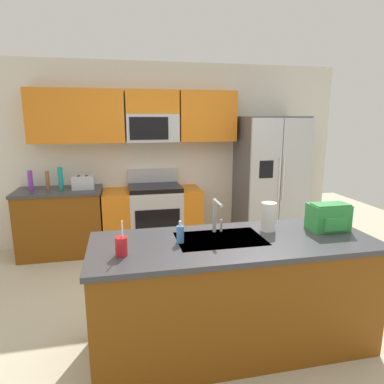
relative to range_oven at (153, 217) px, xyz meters
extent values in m
plane|color=beige|center=(0.27, -1.80, -0.44)|extent=(9.00, 9.00, 0.00)
cube|color=silver|center=(0.27, 0.35, 0.86)|extent=(5.20, 0.10, 2.60)
cube|color=orange|center=(-1.23, 0.14, 1.41)|extent=(0.70, 0.32, 0.70)
cube|color=orange|center=(-0.61, 0.14, 1.41)|extent=(0.53, 0.32, 0.70)
cube|color=orange|center=(0.82, 0.14, 1.41)|extent=(0.81, 0.32, 0.70)
cube|color=#B7BABF|center=(0.04, 0.14, 1.25)|extent=(0.72, 0.32, 0.38)
cube|color=black|center=(-0.02, -0.03, 1.25)|extent=(0.52, 0.01, 0.30)
cube|color=orange|center=(0.04, 0.14, 1.60)|extent=(0.72, 0.32, 0.32)
cube|color=brown|center=(-1.24, 0.00, -0.01)|extent=(1.07, 0.60, 0.86)
cube|color=#38383D|center=(-1.24, 0.00, 0.44)|extent=(1.10, 0.63, 0.04)
cube|color=#B7BABF|center=(0.04, 0.00, -0.02)|extent=(0.72, 0.60, 0.84)
cube|color=black|center=(0.04, -0.31, 0.01)|extent=(0.60, 0.01, 0.36)
cube|color=black|center=(0.04, 0.00, 0.43)|extent=(0.72, 0.60, 0.06)
cube|color=#B7BABF|center=(0.04, 0.27, 0.56)|extent=(0.72, 0.06, 0.20)
cube|color=orange|center=(-0.50, 0.00, -0.02)|extent=(0.36, 0.60, 0.84)
cube|color=orange|center=(0.54, 0.00, -0.02)|extent=(0.28, 0.60, 0.84)
cube|color=#4C4F54|center=(1.73, -0.05, 0.48)|extent=(0.90, 0.70, 1.85)
cube|color=#B7BABF|center=(1.51, -0.42, 0.48)|extent=(0.44, 0.04, 1.81)
cube|color=#B7BABF|center=(1.96, -0.42, 0.48)|extent=(0.44, 0.04, 1.81)
cylinder|color=silver|center=(1.70, -0.45, 0.57)|extent=(0.02, 0.02, 0.60)
cylinder|color=silver|center=(1.76, -0.45, 0.57)|extent=(0.02, 0.02, 0.60)
cube|color=black|center=(1.51, -0.44, 0.70)|extent=(0.20, 0.00, 0.24)
cube|color=brown|center=(0.42, -2.30, -0.01)|extent=(2.17, 0.81, 0.86)
cube|color=#38383D|center=(0.42, -2.30, 0.44)|extent=(2.21, 0.85, 0.04)
cube|color=#B7BABF|center=(0.32, -2.25, 0.44)|extent=(0.68, 0.44, 0.03)
cube|color=#B7BABF|center=(-0.92, -0.05, 0.55)|extent=(0.28, 0.16, 0.18)
cube|color=black|center=(-0.97, -0.05, 0.63)|extent=(0.03, 0.11, 0.01)
cube|color=black|center=(-0.87, -0.05, 0.63)|extent=(0.03, 0.11, 0.01)
cylinder|color=brown|center=(-1.36, 0.00, 0.58)|extent=(0.05, 0.05, 0.25)
cylinder|color=purple|center=(-1.58, 0.02, 0.59)|extent=(0.06, 0.06, 0.26)
cylinder|color=teal|center=(-1.20, -0.03, 0.61)|extent=(0.06, 0.06, 0.30)
cylinder|color=#B7BABF|center=(0.32, -2.08, 0.60)|extent=(0.03, 0.03, 0.28)
cylinder|color=#B7BABF|center=(0.32, -2.18, 0.73)|extent=(0.02, 0.20, 0.02)
cylinder|color=#B7BABF|center=(0.38, -2.08, 0.51)|extent=(0.02, 0.02, 0.10)
cylinder|color=red|center=(-0.44, -2.43, 0.52)|extent=(0.08, 0.08, 0.13)
cylinder|color=white|center=(-0.43, -2.43, 0.64)|extent=(0.01, 0.03, 0.14)
cylinder|color=#4C8CD8|center=(0.00, -2.27, 0.52)|extent=(0.06, 0.06, 0.13)
cylinder|color=white|center=(0.00, -2.27, 0.61)|extent=(0.02, 0.02, 0.04)
cylinder|color=white|center=(0.77, -2.15, 0.58)|extent=(0.12, 0.12, 0.24)
cube|color=green|center=(1.27, -2.23, 0.57)|extent=(0.32, 0.20, 0.22)
cube|color=#2B8238|center=(1.27, -2.25, 0.67)|extent=(0.30, 0.14, 0.03)
cube|color=green|center=(1.27, -2.34, 0.54)|extent=(0.20, 0.03, 0.11)
camera|label=1|loc=(-0.42, -4.67, 1.38)|focal=31.69mm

